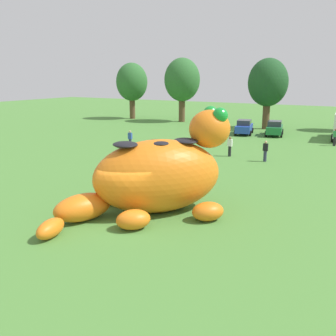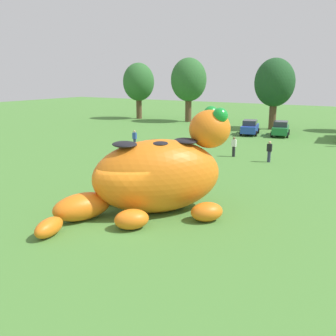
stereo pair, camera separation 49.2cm
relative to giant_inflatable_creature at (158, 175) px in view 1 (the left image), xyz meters
name	(u,v)px [view 1 (the left image)]	position (x,y,z in m)	size (l,w,h in m)	color
ground_plane	(127,221)	(-0.61, -1.91, -1.92)	(160.00, 160.00, 0.00)	#4C8438
giant_inflatable_creature	(158,175)	(0.00, 0.00, 0.00)	(7.39, 9.79, 5.26)	orange
car_black	(211,125)	(-9.31, 27.73, -1.06)	(2.61, 4.38, 1.72)	black
car_blue	(244,127)	(-5.06, 27.81, -1.06)	(2.59, 4.37, 1.72)	#2347B7
car_green	(275,128)	(-1.67, 28.62, -1.06)	(2.55, 4.36, 1.72)	#1E7238
tree_far_left	(132,82)	(-26.31, 35.08, 3.81)	(4.94, 4.94, 8.77)	brown
tree_left	(182,80)	(-17.51, 35.49, 4.20)	(5.27, 5.27, 9.36)	brown
tree_mid_left	(268,83)	(-4.22, 33.84, 3.95)	(5.06, 5.06, 8.98)	brown
spectator_near_inflatable	(265,151)	(1.39, 14.35, -1.07)	(0.38, 0.26, 1.71)	#2D334C
spectator_by_cars	(130,139)	(-11.53, 13.71, -1.07)	(0.38, 0.26, 1.71)	#2D334C
spectator_wandering	(230,147)	(-1.86, 14.89, -1.07)	(0.38, 0.26, 1.71)	black
spectator_far_side	(335,137)	(5.31, 24.84, -1.07)	(0.38, 0.26, 1.71)	black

